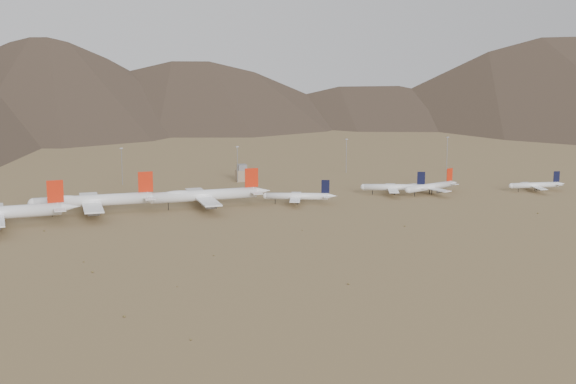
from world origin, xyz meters
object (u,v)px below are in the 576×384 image
object	(u,v)px
narrowbody_b	(395,187)
narrowbody_a	(299,196)
widebody_east	(205,195)
control_tower	(242,174)
widebody_centre	(94,200)

from	to	relation	value
narrowbody_b	narrowbody_a	bearing A→B (deg)	-151.93
widebody_east	control_tower	xyz separation A→B (m)	(44.12, 82.71, -2.39)
narrowbody_a	control_tower	distance (m)	90.10
widebody_centre	narrowbody_a	distance (m)	121.06
narrowbody_a	narrowbody_b	world-z (taller)	narrowbody_b
widebody_east	control_tower	distance (m)	93.77
narrowbody_b	control_tower	world-z (taller)	narrowbody_b
widebody_east	narrowbody_b	size ratio (longest dim) A/B	1.72
widebody_centre	control_tower	world-z (taller)	widebody_centre
widebody_centre	widebody_east	world-z (taller)	widebody_centre
widebody_east	control_tower	bearing A→B (deg)	61.50
widebody_east	narrowbody_b	xyz separation A→B (m)	(124.93, 2.36, -2.78)
widebody_centre	control_tower	distance (m)	135.32
control_tower	narrowbody_b	bearing A→B (deg)	-44.84
narrowbody_b	widebody_east	bearing A→B (deg)	-158.25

